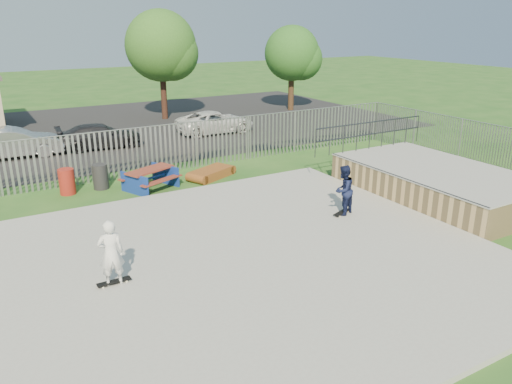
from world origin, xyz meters
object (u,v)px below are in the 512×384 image
car_silver (14,143)px  car_dark (100,136)px  trash_bin_red (67,182)px  car_white (215,122)px  skater_white (111,253)px  picnic_table (150,179)px  funbox (211,173)px  skater_navy (343,190)px  tree_right (292,54)px  trash_bin_grey (100,177)px  tree_mid (161,46)px

car_silver → car_dark: 3.92m
trash_bin_red → car_white: 11.52m
skater_white → picnic_table: bearing=-106.7°
picnic_table → car_white: 10.11m
skater_white → car_silver: bearing=-78.4°
funbox → car_white: (3.87, 7.59, 0.45)m
picnic_table → car_silver: size_ratio=0.55×
car_silver → skater_navy: size_ratio=2.59×
funbox → skater_navy: skater_navy is taller
tree_right → car_silver: bearing=-166.5°
car_white → tree_right: bearing=-60.9°
picnic_table → trash_bin_grey: (-1.62, 0.99, 0.08)m
tree_right → skater_navy: 20.88m
trash_bin_grey → tree_right: (16.14, 11.01, 3.43)m
tree_right → skater_navy: size_ratio=3.57×
tree_mid → tree_right: (8.99, -1.28, -0.66)m
funbox → trash_bin_grey: size_ratio=2.12×
car_white → skater_navy: bearing=172.4°
car_white → skater_navy: skater_navy is taller
trash_bin_grey → skater_navy: bearing=-49.4°
car_dark → tree_right: tree_right is taller
car_silver → skater_navy: skater_navy is taller
tree_right → tree_mid: bearing=171.9°
car_silver → car_dark: (3.91, -0.13, -0.10)m
trash_bin_red → tree_right: tree_right is taller
picnic_table → tree_right: tree_right is taller
trash_bin_grey → car_dark: size_ratio=0.23×
trash_bin_grey → skater_navy: size_ratio=0.59×
tree_mid → car_silver: bearing=-148.9°
trash_bin_grey → tree_right: bearing=34.3°
car_dark → car_white: size_ratio=0.93×
picnic_table → skater_white: (-3.25, -6.81, 0.56)m
car_white → skater_white: bearing=147.4°
car_silver → funbox: bearing=-135.3°
skater_white → funbox: bearing=-121.3°
trash_bin_red → tree_right: (17.35, 11.02, 3.43)m
car_white → skater_navy: size_ratio=2.71×
skater_navy → car_silver: bearing=-79.4°
trash_bin_red → trash_bin_grey: same height
tree_right → funbox: bearing=-135.1°
skater_white → tree_mid: bearing=-104.8°
car_white → skater_white: skater_white is taller
tree_right → trash_bin_grey: bearing=-145.7°
picnic_table → trash_bin_red: trash_bin_red is taller
trash_bin_grey → tree_mid: bearing=59.8°
trash_bin_red → tree_mid: 15.43m
funbox → car_white: 8.53m
car_silver → car_dark: size_ratio=1.02×
picnic_table → trash_bin_red: (-2.84, 0.98, 0.08)m
car_silver → tree_mid: tree_mid is taller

